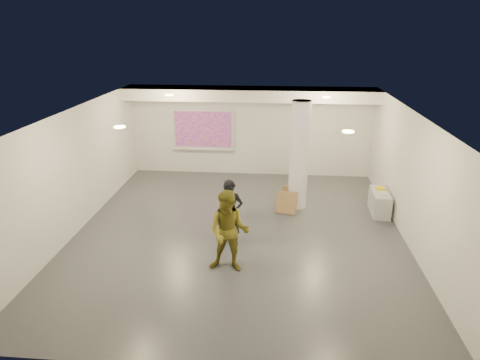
# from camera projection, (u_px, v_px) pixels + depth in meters

# --- Properties ---
(floor) EXTENTS (8.00, 9.00, 0.01)m
(floor) POSITION_uv_depth(u_px,v_px,m) (239.00, 233.00, 10.60)
(floor) COLOR #35373C
(floor) RESTS_ON ground
(ceiling) EXTENTS (8.00, 9.00, 0.01)m
(ceiling) POSITION_uv_depth(u_px,v_px,m) (238.00, 113.00, 9.57)
(ceiling) COLOR white
(ceiling) RESTS_ON floor
(wall_back) EXTENTS (8.00, 0.01, 3.00)m
(wall_back) POSITION_uv_depth(u_px,v_px,m) (251.00, 131.00, 14.30)
(wall_back) COLOR silver
(wall_back) RESTS_ON floor
(wall_front) EXTENTS (8.00, 0.01, 3.00)m
(wall_front) POSITION_uv_depth(u_px,v_px,m) (209.00, 285.00, 5.88)
(wall_front) COLOR silver
(wall_front) RESTS_ON floor
(wall_left) EXTENTS (0.01, 9.00, 3.00)m
(wall_left) POSITION_uv_depth(u_px,v_px,m) (75.00, 171.00, 10.41)
(wall_left) COLOR silver
(wall_left) RESTS_ON floor
(wall_right) EXTENTS (0.01, 9.00, 3.00)m
(wall_right) POSITION_uv_depth(u_px,v_px,m) (413.00, 181.00, 9.76)
(wall_right) COLOR silver
(wall_right) RESTS_ON floor
(soffit_band) EXTENTS (8.00, 1.10, 0.36)m
(soffit_band) POSITION_uv_depth(u_px,v_px,m) (250.00, 94.00, 13.33)
(soffit_band) COLOR white
(soffit_band) RESTS_ON ceiling
(downlight_nw) EXTENTS (0.22, 0.22, 0.02)m
(downlight_nw) POSITION_uv_depth(u_px,v_px,m) (169.00, 95.00, 12.10)
(downlight_nw) COLOR #F9E781
(downlight_nw) RESTS_ON ceiling
(downlight_ne) EXTENTS (0.22, 0.22, 0.02)m
(downlight_ne) POSITION_uv_depth(u_px,v_px,m) (326.00, 97.00, 11.74)
(downlight_ne) COLOR #F9E781
(downlight_ne) RESTS_ON ceiling
(downlight_sw) EXTENTS (0.22, 0.22, 0.02)m
(downlight_sw) POSITION_uv_depth(u_px,v_px,m) (120.00, 127.00, 8.35)
(downlight_sw) COLOR #F9E781
(downlight_sw) RESTS_ON ceiling
(downlight_se) EXTENTS (0.22, 0.22, 0.02)m
(downlight_se) POSITION_uv_depth(u_px,v_px,m) (348.00, 132.00, 8.00)
(downlight_se) COLOR #F9E781
(downlight_se) RESTS_ON ceiling
(column) EXTENTS (0.52, 0.52, 3.00)m
(column) POSITION_uv_depth(u_px,v_px,m) (299.00, 155.00, 11.65)
(column) COLOR white
(column) RESTS_ON floor
(projection_screen) EXTENTS (2.10, 0.13, 1.42)m
(projection_screen) POSITION_uv_depth(u_px,v_px,m) (203.00, 130.00, 14.37)
(projection_screen) COLOR silver
(projection_screen) RESTS_ON wall_back
(credenza) EXTENTS (0.48, 1.08, 0.62)m
(credenza) POSITION_uv_depth(u_px,v_px,m) (380.00, 202.00, 11.62)
(credenza) COLOR #9C9EA1
(credenza) RESTS_ON floor
(papers_stack) EXTENTS (0.26, 0.32, 0.02)m
(papers_stack) POSITION_uv_depth(u_px,v_px,m) (383.00, 193.00, 11.40)
(papers_stack) COLOR silver
(papers_stack) RESTS_ON credenza
(postit_pad) EXTENTS (0.24, 0.31, 0.03)m
(postit_pad) POSITION_uv_depth(u_px,v_px,m) (380.00, 188.00, 11.71)
(postit_pad) COLOR #DEBB01
(postit_pad) RESTS_ON credenza
(cardboard_back) EXTENTS (0.59, 0.26, 0.63)m
(cardboard_back) POSITION_uv_depth(u_px,v_px,m) (292.00, 196.00, 12.05)
(cardboard_back) COLOR olive
(cardboard_back) RESTS_ON floor
(cardboard_front) EXTENTS (0.60, 0.37, 0.60)m
(cardboard_front) POSITION_uv_depth(u_px,v_px,m) (286.00, 203.00, 11.63)
(cardboard_front) COLOR olive
(cardboard_front) RESTS_ON floor
(woman) EXTENTS (0.61, 0.43, 1.59)m
(woman) POSITION_uv_depth(u_px,v_px,m) (230.00, 214.00, 9.77)
(woman) COLOR black
(woman) RESTS_ON floor
(man) EXTENTS (0.91, 0.74, 1.77)m
(man) POSITION_uv_depth(u_px,v_px,m) (229.00, 232.00, 8.72)
(man) COLOR olive
(man) RESTS_ON floor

